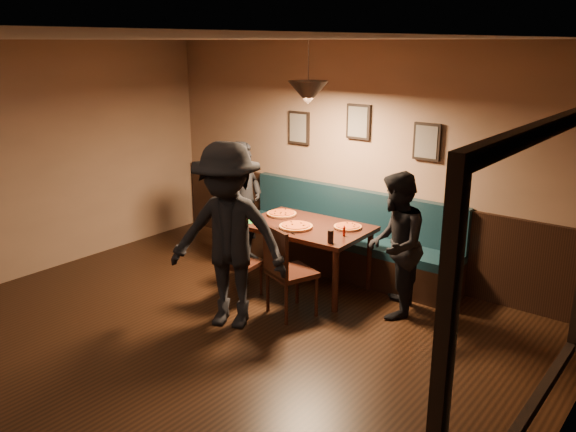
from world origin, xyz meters
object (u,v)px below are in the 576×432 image
Objects in this scene: diner_right at (395,245)px; diner_front at (228,237)px; diner_left at (245,204)px; soda_glass at (331,236)px; chair_near_right at (292,270)px; booth_bench at (343,234)px; chair_near_left at (241,262)px; tabasco_bottle at (344,231)px; dining_table at (307,256)px.

diner_right is 0.82× the size of diner_front.
diner_left reaches higher than soda_glass.
diner_front is 13.63× the size of soda_glass.
booth_bench is at bearing 119.51° from chair_near_right.
tabasco_bottle is at bearing 26.05° from chair_near_left.
chair_near_right reaches higher than dining_table.
diner_right is at bearing -2.02° from dining_table.
chair_near_right is 0.62× the size of diner_left.
dining_table is 0.71m from tabasco_bottle.
dining_table is 0.80m from chair_near_left.
diner_front is (1.04, -1.40, 0.14)m from diner_left.
soda_glass is 0.27m from tabasco_bottle.
chair_near_right is 0.73m from tabasco_bottle.
diner_front is (-0.13, -1.90, 0.44)m from booth_bench.
booth_bench reaches higher than chair_near_left.
diner_front is (-0.05, -1.24, 0.56)m from dining_table.
dining_table is at bearing -112.04° from diner_right.
diner_right is (0.83, 0.67, 0.27)m from chair_near_right.
soda_glass is at bearing 34.41° from diner_front.
chair_near_left is 1.71m from diner_right.
chair_near_left is 1.20m from tabasco_bottle.
tabasco_bottle reaches higher than dining_table.
booth_bench is 1.44m from chair_near_left.
diner_right is 0.59m from tabasco_bottle.
dining_table is at bearing 52.73° from chair_near_left.
chair_near_left is 0.87× the size of chair_near_right.
diner_front reaches higher than diner_left.
chair_near_right is (0.70, 0.02, 0.07)m from chair_near_left.
soda_glass is (-0.58, -0.34, 0.06)m from diner_right.
soda_glass is (0.61, 0.90, -0.11)m from diner_front.
diner_left is (-1.09, 0.16, 0.42)m from dining_table.
dining_table is at bearing 148.62° from soda_glass.
diner_left reaches higher than diner_right.
booth_bench is 0.92m from tabasco_bottle.
diner_right is (1.53, 0.70, 0.34)m from chair_near_left.
dining_table is 1.36m from diner_front.
diner_right is (1.13, -0.00, 0.39)m from dining_table.
soda_glass is (0.95, 0.36, 0.40)m from chair_near_left.
dining_table is 0.93× the size of diner_right.
tabasco_bottle is at bearing 41.37° from diner_front.
diner_front reaches higher than chair_near_left.
chair_near_left is at bearing -109.30° from booth_bench.
diner_right reaches higher than tabasco_bottle.
diner_left is at bearing 163.24° from soda_glass.
soda_glass reaches higher than tabasco_bottle.
diner_right is (2.22, -0.16, -0.03)m from diner_left.
chair_near_right reaches higher than soda_glass.
chair_near_left is 0.71m from chair_near_right.
chair_near_right is at bearing -67.44° from dining_table.
chair_near_left is at bearing -146.14° from tabasco_bottle.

